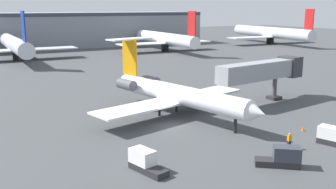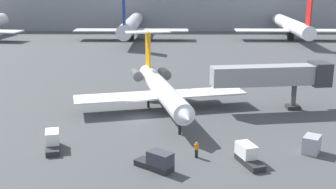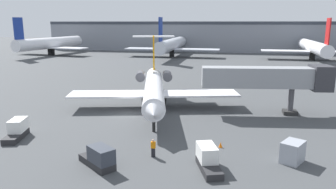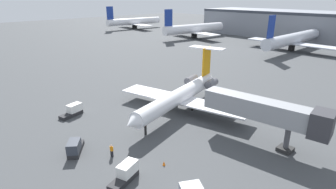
{
  "view_description": "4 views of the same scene",
  "coord_description": "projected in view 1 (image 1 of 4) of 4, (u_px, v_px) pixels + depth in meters",
  "views": [
    {
      "loc": [
        -22.43,
        -40.23,
        14.26
      ],
      "look_at": [
        1.26,
        2.68,
        3.24
      ],
      "focal_mm": 41.83,
      "sensor_mm": 36.0,
      "label": 1
    },
    {
      "loc": [
        4.33,
        -54.68,
        18.0
      ],
      "look_at": [
        3.73,
        3.36,
        2.24
      ],
      "focal_mm": 46.86,
      "sensor_mm": 36.0,
      "label": 2
    },
    {
      "loc": [
        13.54,
        -39.66,
        11.92
      ],
      "look_at": [
        4.96,
        2.97,
        2.22
      ],
      "focal_mm": 34.73,
      "sensor_mm": 36.0,
      "label": 3
    },
    {
      "loc": [
        33.14,
        -28.2,
        19.19
      ],
      "look_at": [
        0.49,
        2.74,
        2.71
      ],
      "focal_mm": 29.13,
      "sensor_mm": 36.0,
      "label": 4
    }
  ],
  "objects": [
    {
      "name": "traffic_cone_near",
      "position": [
        303.0,
        129.0,
        45.89
      ],
      "size": [
        0.36,
        0.36,
        0.55
      ],
      "color": "orange",
      "rests_on": "ground_plane"
    },
    {
      "name": "jet_bridge",
      "position": [
        265.0,
        71.0,
        59.19
      ],
      "size": [
        16.67,
        5.15,
        6.52
      ],
      "color": "gray",
      "rests_on": "ground_plane"
    },
    {
      "name": "baggage_tug_spare",
      "position": [
        283.0,
        158.0,
        35.6
      ],
      "size": [
        4.02,
        3.55,
        1.9
      ],
      "color": "#262628",
      "rests_on": "ground_plane"
    },
    {
      "name": "regional_jet",
      "position": [
        173.0,
        93.0,
        52.0
      ],
      "size": [
        24.1,
        26.76,
        9.73
      ],
      "color": "white",
      "rests_on": "ground_plane"
    },
    {
      "name": "baggage_tug_trailing",
      "position": [
        145.0,
        162.0,
        34.62
      ],
      "size": [
        2.34,
        4.22,
        1.9
      ],
      "color": "#262628",
      "rests_on": "ground_plane"
    },
    {
      "name": "parked_airliner_centre",
      "position": [
        15.0,
        45.0,
        105.08
      ],
      "size": [
        32.85,
        39.09,
        13.36
      ],
      "color": "silver",
      "rests_on": "ground_plane"
    },
    {
      "name": "ground_crew_marshaller",
      "position": [
        289.0,
        141.0,
        40.0
      ],
      "size": [
        0.4,
        0.26,
        1.69
      ],
      "color": "black",
      "rests_on": "ground_plane"
    },
    {
      "name": "ground_plane",
      "position": [
        170.0,
        126.0,
        48.08
      ],
      "size": [
        400.0,
        400.0,
        0.1
      ],
      "primitive_type": "cube",
      "color": "#424447"
    },
    {
      "name": "baggage_tug_lead",
      "position": [
        334.0,
        137.0,
        41.19
      ],
      "size": [
        2.61,
        4.24,
        1.9
      ],
      "color": "#262628",
      "rests_on": "ground_plane"
    },
    {
      "name": "terminal_building",
      "position": [
        23.0,
        31.0,
        136.83
      ],
      "size": [
        131.22,
        25.87,
        12.21
      ],
      "color": "gray",
      "rests_on": "ground_plane"
    },
    {
      "name": "parked_airliner_east_mid",
      "position": [
        165.0,
        39.0,
        126.68
      ],
      "size": [
        32.0,
        38.0,
        13.06
      ],
      "color": "white",
      "rests_on": "ground_plane"
    },
    {
      "name": "parked_airliner_east_end",
      "position": [
        271.0,
        33.0,
        152.36
      ],
      "size": [
        36.79,
        43.6,
        13.53
      ],
      "color": "silver",
      "rests_on": "ground_plane"
    }
  ]
}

